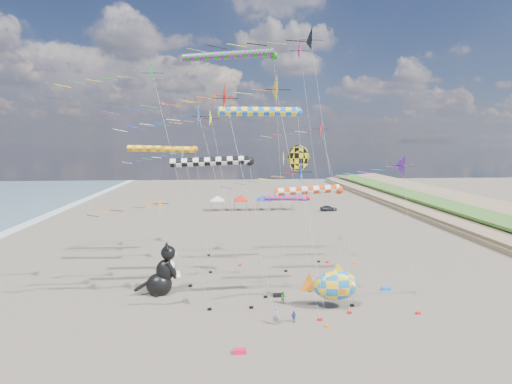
{
  "coord_description": "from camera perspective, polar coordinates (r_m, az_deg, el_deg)",
  "views": [
    {
      "loc": [
        -4.4,
        -24.88,
        14.9
      ],
      "look_at": [
        -1.5,
        12.0,
        10.17
      ],
      "focal_mm": 28.0,
      "sensor_mm": 36.0,
      "label": 1
    }
  ],
  "objects": [
    {
      "name": "windsock_4",
      "position": [
        36.47,
        -5.89,
        4.28
      ],
      "size": [
        8.85,
        0.83,
        13.48
      ],
      "color": "black",
      "rests_on": "ground"
    },
    {
      "name": "delta_kite_1",
      "position": [
        30.43,
        4.64,
        2.41
      ],
      "size": [
        8.32,
        1.89,
        13.6
      ],
      "color": "#0637B6",
      "rests_on": "ground"
    },
    {
      "name": "ground",
      "position": [
        29.34,
        5.18,
        -23.27
      ],
      "size": [
        260.0,
        260.0,
        0.0
      ],
      "primitive_type": "plane",
      "color": "brown",
      "rests_on": "ground"
    },
    {
      "name": "cat_inflatable",
      "position": [
        40.57,
        -13.33,
        -10.61
      ],
      "size": [
        4.09,
        2.57,
        5.14
      ],
      "primitive_type": null,
      "rotation": [
        0.0,
        0.0,
        0.19
      ],
      "color": "black",
      "rests_on": "ground"
    },
    {
      "name": "person_adult",
      "position": [
        34.02,
        2.96,
        -17.28
      ],
      "size": [
        0.58,
        0.41,
        1.52
      ],
      "primitive_type": "imported",
      "rotation": [
        0.0,
        0.0,
        0.09
      ],
      "color": "gray",
      "rests_on": "ground"
    },
    {
      "name": "delta_kite_9",
      "position": [
        40.09,
        7.88,
        20.78
      ],
      "size": [
        13.8,
        2.52,
        25.88
      ],
      "color": "black",
      "rests_on": "ground"
    },
    {
      "name": "fish_inflatable",
      "position": [
        36.93,
        11.25,
        -12.97
      ],
      "size": [
        5.46,
        2.2,
        4.28
      ],
      "color": "#1273B4",
      "rests_on": "ground"
    },
    {
      "name": "delta_kite_4",
      "position": [
        47.43,
        9.81,
        8.59
      ],
      "size": [
        10.9,
        2.23,
        17.49
      ],
      "color": "red",
      "rests_on": "ground"
    },
    {
      "name": "kite_bag_0",
      "position": [
        30.36,
        -2.37,
        -21.79
      ],
      "size": [
        0.9,
        0.44,
        0.3
      ],
      "primitive_type": "cube",
      "color": "red",
      "rests_on": "ground"
    },
    {
      "name": "angelfish_kite",
      "position": [
        40.14,
        5.83,
        4.66
      ],
      "size": [
        3.74,
        3.02,
        14.51
      ],
      "color": "yellow",
      "rests_on": "ground"
    },
    {
      "name": "delta_kite_3",
      "position": [
        48.55,
        5.36,
        19.4
      ],
      "size": [
        15.83,
        2.78,
        26.79
      ],
      "color": "#F11F83",
      "rests_on": "ground"
    },
    {
      "name": "delta_kite_11",
      "position": [
        46.5,
        -7.93,
        10.03
      ],
      "size": [
        11.52,
        2.15,
        18.59
      ],
      "color": "#FFFD0F",
      "rests_on": "ground"
    },
    {
      "name": "delta_kite_2",
      "position": [
        51.34,
        -11.08,
        5.14
      ],
      "size": [
        9.79,
        2.03,
        14.45
      ],
      "color": "blue",
      "rests_on": "ground"
    },
    {
      "name": "delta_kite_0",
      "position": [
        41.13,
        -14.72,
        -2.08
      ],
      "size": [
        9.29,
        1.79,
        9.66
      ],
      "color": "#FF9E1D",
      "rests_on": "ground"
    },
    {
      "name": "child_blue",
      "position": [
        34.65,
        5.4,
        -17.31
      ],
      "size": [
        0.63,
        0.48,
        0.99
      ],
      "primitive_type": "imported",
      "rotation": [
        0.0,
        0.0,
        0.48
      ],
      "color": "#283CAD",
      "rests_on": "ground"
    },
    {
      "name": "kite_bag_2",
      "position": [
        43.31,
        18.08,
        -13.0
      ],
      "size": [
        0.9,
        0.44,
        0.3
      ],
      "primitive_type": "cube",
      "color": "blue",
      "rests_on": "ground"
    },
    {
      "name": "windsock_2",
      "position": [
        44.62,
        -12.89,
        5.92
      ],
      "size": [
        8.9,
        0.73,
        14.42
      ],
      "color": "orange",
      "rests_on": "ground"
    },
    {
      "name": "delta_kite_6",
      "position": [
        34.17,
        -7.85,
        10.21
      ],
      "size": [
        9.94,
        2.07,
        18.04
      ],
      "color": "blue",
      "rests_on": "ground"
    },
    {
      "name": "child_green",
      "position": [
        38.16,
        3.94,
        -14.79
      ],
      "size": [
        0.6,
        0.5,
        1.14
      ],
      "primitive_type": "imported",
      "rotation": [
        0.0,
        0.0,
        0.12
      ],
      "color": "#258F20",
      "rests_on": "ground"
    },
    {
      "name": "delta_kite_8",
      "position": [
        31.66,
        3.41,
        14.03
      ],
      "size": [
        11.13,
        2.45,
        20.13
      ],
      "color": "gold",
      "rests_on": "ground"
    },
    {
      "name": "delta_kite_5",
      "position": [
        34.49,
        18.34,
        3.24
      ],
      "size": [
        8.69,
        1.95,
        14.0
      ],
      "color": "#5A2097",
      "rests_on": "ground"
    },
    {
      "name": "parked_car",
      "position": [
        86.97,
        10.31,
        -2.28
      ],
      "size": [
        3.73,
        1.74,
        1.24
      ],
      "primitive_type": "imported",
      "rotation": [
        0.0,
        0.0,
        1.65
      ],
      "color": "#26262D",
      "rests_on": "ground"
    },
    {
      "name": "delta_kite_10",
      "position": [
        34.9,
        -14.55,
        15.99
      ],
      "size": [
        10.82,
        2.14,
        21.72
      ],
      "color": "#177F43",
      "rests_on": "ground"
    },
    {
      "name": "windsock_0",
      "position": [
        48.2,
        4.71,
        -0.96
      ],
      "size": [
        6.99,
        0.64,
        8.4
      ],
      "color": "red",
      "rests_on": "ground"
    },
    {
      "name": "kite_bag_1",
      "position": [
        39.75,
        3.12,
        -14.51
      ],
      "size": [
        0.9,
        0.44,
        0.3
      ],
      "primitive_type": "cube",
      "color": "black",
      "rests_on": "ground"
    },
    {
      "name": "delta_kite_7",
      "position": [
        31.97,
        -5.78,
        12.75
      ],
      "size": [
        12.63,
        2.37,
        19.44
      ],
      "color": "red",
      "rests_on": "ground"
    },
    {
      "name": "tent_row",
      "position": [
        85.9,
        -0.52,
        -0.58
      ],
      "size": [
        19.2,
        4.2,
        3.8
      ],
      "color": "silver",
      "rests_on": "ground"
    },
    {
      "name": "windsock_1",
      "position": [
        44.79,
        -3.32,
        18.83
      ],
      "size": [
        11.38,
        0.86,
        24.38
      ],
      "color": "#167D16",
      "rests_on": "ground"
    },
    {
      "name": "windsock_3",
      "position": [
        37.9,
        1.01,
        11.33
      ],
      "size": [
        9.13,
        0.9,
        18.09
      ],
      "color": "blue",
      "rests_on": "ground"
    },
    {
      "name": "windsock_5",
      "position": [
        34.88,
        7.91,
        0.15
      ],
      "size": [
        7.32,
        0.74,
        11.05
      ],
      "color": "#C43E0D",
      "rests_on": "ground"
    }
  ]
}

